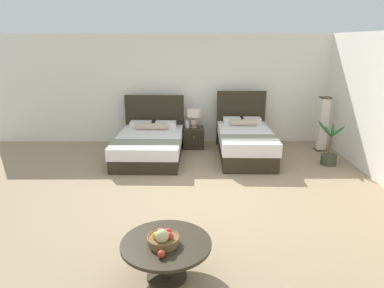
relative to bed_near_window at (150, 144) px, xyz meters
The scene contains 12 objects.
ground_plane 2.32m from the bed_near_window, 63.12° to the right, with size 10.16×10.28×0.02m, color #9B8263.
wall_back 1.95m from the bed_near_window, 51.26° to the left, with size 10.16×0.12×2.64m, color white.
bed_near_window is the anchor object (origin of this frame).
bed_near_corner 2.08m from the bed_near_window, ahead, with size 1.20×2.09×1.32m.
nightstand 1.19m from the bed_near_window, 35.98° to the left, with size 0.49×0.47×0.49m.
table_lamp 1.30m from the bed_near_window, 36.75° to the left, with size 0.32×0.32×0.42m.
vase 1.09m from the bed_near_window, 38.88° to the left, with size 0.09×0.09×0.18m.
coffee_table 4.17m from the bed_near_window, 81.45° to the right, with size 0.97×0.97×0.43m.
fruit_bowl 4.21m from the bed_near_window, 81.90° to the right, with size 0.34×0.34×0.21m.
loose_apple 4.44m from the bed_near_window, 82.34° to the right, with size 0.08×0.08×0.08m.
floor_lamp_corner 3.97m from the bed_near_window, ahead, with size 0.23×0.23×1.25m.
potted_palm 3.78m from the bed_near_window, ahead, with size 0.51×0.54×0.91m.
Camera 1 is at (-0.17, -5.34, 2.48)m, focal length 32.94 mm.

